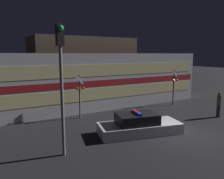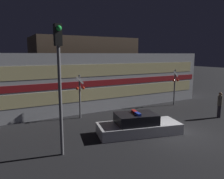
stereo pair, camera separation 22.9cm
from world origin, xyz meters
name	(u,v)px [view 2 (the right image)]	position (x,y,z in m)	size (l,w,h in m)	color
ground_plane	(177,134)	(0.00, 0.00, 0.00)	(120.00, 120.00, 0.00)	black
train	(94,81)	(-1.52, 8.06, 2.29)	(20.66, 3.01, 4.57)	#B7BABF
police_car	(138,125)	(-1.89, 1.19, 0.47)	(5.00, 2.85, 1.30)	silver
pedestrian	(220,105)	(5.09, 0.97, 0.94)	(0.31, 0.31, 1.84)	#2D2833
crossing_signal_near	(175,85)	(5.13, 5.41, 1.80)	(0.65, 0.28, 3.19)	slate
crossing_signal_far	(80,94)	(-3.66, 5.69, 1.75)	(0.65, 0.28, 3.09)	slate
traffic_light_corner	(59,71)	(-6.46, 0.67, 3.81)	(0.30, 0.46, 5.75)	slate
building_left	(84,66)	(0.27, 14.61, 3.14)	(11.05, 5.37, 6.28)	brown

